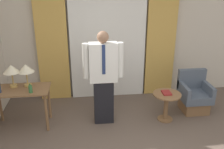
# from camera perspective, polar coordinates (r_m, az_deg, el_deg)

# --- Properties ---
(wall_back) EXTENTS (10.00, 0.06, 2.70)m
(wall_back) POSITION_cam_1_polar(r_m,az_deg,el_deg) (5.54, -1.10, 8.54)
(wall_back) COLOR beige
(wall_back) RESTS_ON ground_plane
(curtain_sheer_center) EXTENTS (1.63, 0.06, 2.58)m
(curtain_sheer_center) POSITION_cam_1_polar(r_m,az_deg,el_deg) (5.43, -0.95, 7.61)
(curtain_sheer_center) COLOR white
(curtain_sheer_center) RESTS_ON ground_plane
(curtain_drape_left) EXTENTS (0.65, 0.06, 2.58)m
(curtain_drape_left) POSITION_cam_1_polar(r_m,az_deg,el_deg) (5.44, -13.54, 7.05)
(curtain_drape_left) COLOR gold
(curtain_drape_left) RESTS_ON ground_plane
(curtain_drape_right) EXTENTS (0.65, 0.06, 2.58)m
(curtain_drape_right) POSITION_cam_1_polar(r_m,az_deg,el_deg) (5.67, 11.14, 7.81)
(curtain_drape_right) COLOR gold
(curtain_drape_right) RESTS_ON ground_plane
(desk) EXTENTS (1.03, 0.56, 0.74)m
(desk) POSITION_cam_1_polar(r_m,az_deg,el_deg) (4.75, -20.18, -4.50)
(desk) COLOR brown
(desk) RESTS_ON ground_plane
(table_lamp_left) EXTENTS (0.28, 0.28, 0.42)m
(table_lamp_left) POSITION_cam_1_polar(r_m,az_deg,el_deg) (4.72, -22.05, 1.00)
(table_lamp_left) COLOR tan
(table_lamp_left) RESTS_ON desk
(table_lamp_right) EXTENTS (0.28, 0.28, 0.42)m
(table_lamp_right) POSITION_cam_1_polar(r_m,az_deg,el_deg) (4.65, -19.10, 1.14)
(table_lamp_right) COLOR tan
(table_lamp_right) RESTS_ON desk
(bottle_by_lamp) EXTENTS (0.06, 0.06, 0.16)m
(bottle_by_lamp) POSITION_cam_1_polar(r_m,az_deg,el_deg) (4.47, -18.15, -3.15)
(bottle_by_lamp) COLOR #336638
(bottle_by_lamp) RESTS_ON desk
(person) EXTENTS (0.71, 0.23, 1.75)m
(person) POSITION_cam_1_polar(r_m,az_deg,el_deg) (4.46, -1.99, -0.27)
(person) COLOR black
(person) RESTS_ON ground_plane
(armchair) EXTENTS (0.58, 0.57, 0.83)m
(armchair) POSITION_cam_1_polar(r_m,az_deg,el_deg) (5.38, 18.23, -4.69)
(armchair) COLOR brown
(armchair) RESTS_ON ground_plane
(side_table) EXTENTS (0.53, 0.53, 0.55)m
(side_table) POSITION_cam_1_polar(r_m,az_deg,el_deg) (4.86, 12.33, -6.21)
(side_table) COLOR brown
(side_table) RESTS_ON ground_plane
(book) EXTENTS (0.16, 0.20, 0.03)m
(book) POSITION_cam_1_polar(r_m,az_deg,el_deg) (4.78, 12.35, -4.10)
(book) COLOR maroon
(book) RESTS_ON side_table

